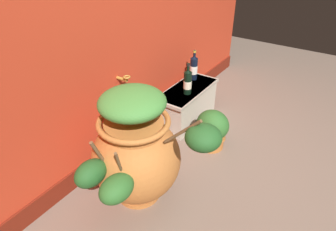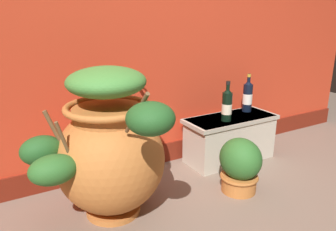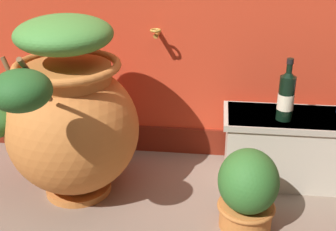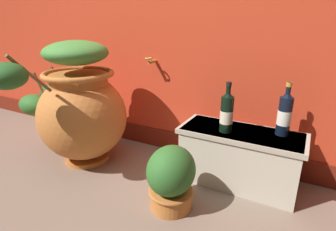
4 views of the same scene
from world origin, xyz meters
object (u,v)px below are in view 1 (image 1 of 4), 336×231
(wine_bottle_left, at_px, (188,81))
(potted_shrub, at_px, (212,129))
(terracotta_urn, at_px, (136,152))
(wine_bottle_middle, at_px, (194,67))

(wine_bottle_left, xyz_separation_m, potted_shrub, (-0.17, -0.36, -0.29))
(terracotta_urn, relative_size, wine_bottle_middle, 2.90)
(terracotta_urn, distance_m, wine_bottle_left, 1.01)
(wine_bottle_middle, bearing_deg, wine_bottle_left, -160.24)
(wine_bottle_middle, distance_m, potted_shrub, 0.73)
(terracotta_urn, xyz_separation_m, potted_shrub, (0.81, -0.17, -0.22))
(terracotta_urn, xyz_separation_m, wine_bottle_left, (0.99, 0.19, 0.07))
(potted_shrub, bearing_deg, terracotta_urn, 167.90)
(terracotta_urn, relative_size, wine_bottle_left, 2.98)
(wine_bottle_left, xyz_separation_m, wine_bottle_middle, (0.30, 0.11, 0.01))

